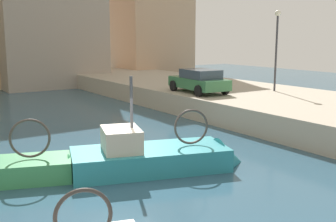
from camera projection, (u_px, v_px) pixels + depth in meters
water_surface at (127, 171)px, 13.84m from camera, size 80.00×80.00×0.00m
quay_wall at (334, 117)px, 20.05m from camera, size 9.00×56.00×1.20m
fishing_boat_teal at (160, 166)px, 13.97m from camera, size 6.33×3.70×4.15m
parked_car_green at (199, 81)px, 24.09m from camera, size 2.30×4.23×1.39m
quay_streetlamp at (277, 37)px, 24.41m from camera, size 0.36×0.36×4.83m
waterfront_building_west_mid at (43, 0)px, 37.26m from camera, size 9.42×8.97×15.59m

